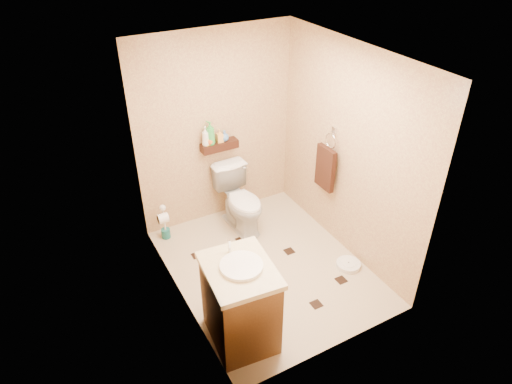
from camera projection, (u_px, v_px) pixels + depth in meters
ground at (267, 267)px, 5.19m from camera, size 2.50×2.50×0.00m
wall_back at (216, 130)px, 5.46m from camera, size 2.00×0.04×2.40m
wall_front at (347, 247)px, 3.62m from camera, size 2.00×0.04×2.40m
wall_left at (173, 204)px, 4.14m from camera, size 0.04×2.50×2.40m
wall_right at (348, 154)px, 4.95m from camera, size 0.04×2.50×2.40m
ceiling at (270, 56)px, 3.89m from camera, size 2.00×2.50×0.02m
wall_shelf at (219, 146)px, 5.50m from camera, size 0.46×0.14×0.10m
floor_accents at (271, 268)px, 5.17m from camera, size 1.34×1.43×0.01m
toilet at (241, 200)px, 5.63m from camera, size 0.46×0.78×0.79m
vanity at (240, 303)px, 4.14m from camera, size 0.65×0.76×1.00m
bathroom_scale at (348, 265)px, 5.19m from camera, size 0.34×0.34×0.06m
toilet_brush at (165, 226)px, 5.56m from camera, size 0.11×0.11×0.48m
towel_ring at (326, 166)px, 5.23m from camera, size 0.12×0.30×0.76m
toilet_paper at (163, 218)px, 4.96m from camera, size 0.12×0.11×0.12m
bottle_a at (205, 136)px, 5.34m from camera, size 0.12×0.12×0.23m
bottle_b at (207, 139)px, 5.37m from camera, size 0.09×0.09×0.15m
bottle_c at (210, 139)px, 5.38m from camera, size 0.15×0.15×0.14m
bottle_d at (210, 133)px, 5.35m from camera, size 0.15×0.15×0.29m
bottle_e at (220, 136)px, 5.43m from camera, size 0.08×0.08×0.16m
bottle_f at (224, 136)px, 5.46m from camera, size 0.15×0.15×0.14m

